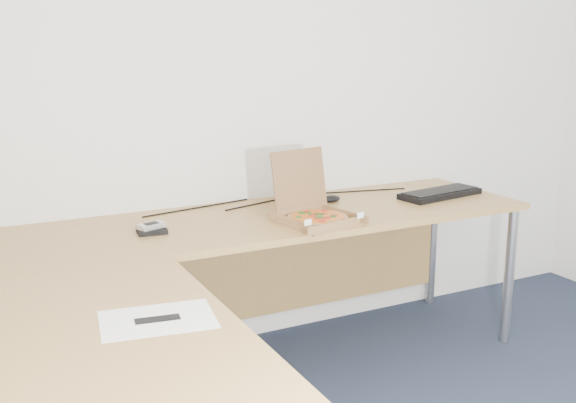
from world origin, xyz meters
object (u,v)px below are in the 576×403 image
keyboard (440,194)px  desk (236,260)px  pizza_box (316,214)px  wallet (152,231)px  drinking_glass (295,191)px

keyboard → desk: bearing=-171.4°
pizza_box → keyboard: bearing=-0.8°
pizza_box → desk: bearing=-164.5°
desk → wallet: wallet is taller
desk → drinking_glass: bearing=46.6°
pizza_box → drinking_glass: 0.35m
desk → drinking_glass: (0.55, 0.59, 0.09)m
pizza_box → wallet: (-0.68, 0.16, -0.03)m
pizza_box → wallet: pizza_box is taller
keyboard → drinking_glass: bearing=156.7°
drinking_glass → keyboard: 0.75m
keyboard → pizza_box: bearing=-177.8°
drinking_glass → wallet: drinking_glass is taller
desk → drinking_glass: drinking_glass is taller
pizza_box → wallet: bearing=155.3°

